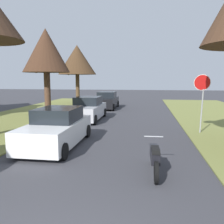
{
  "coord_description": "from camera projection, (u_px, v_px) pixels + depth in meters",
  "views": [
    {
      "loc": [
        1.6,
        -2.43,
        2.76
      ],
      "look_at": [
        0.1,
        7.54,
        1.36
      ],
      "focal_mm": 37.91,
      "sensor_mm": 36.0,
      "label": 1
    }
  ],
  "objects": [
    {
      "name": "parked_motorcycle",
      "position": [
        155.0,
        157.0,
        6.95
      ],
      "size": [
        0.6,
        2.05,
        0.97
      ],
      "color": "black",
      "rests_on": "ground"
    },
    {
      "name": "stop_sign_far",
      "position": [
        202.0,
        91.0,
        11.83
      ],
      "size": [
        0.81,
        0.46,
        2.96
      ],
      "color": "#9EA0A5",
      "rests_on": "grass_verge_right"
    },
    {
      "name": "street_tree_left_mid_b",
      "position": [
        46.0,
        51.0,
        17.97
      ],
      "size": [
        3.56,
        3.56,
        6.53
      ],
      "color": "#523727",
      "rests_on": "grass_verge_left"
    },
    {
      "name": "parked_sedan_white",
      "position": [
        57.0,
        128.0,
        9.85
      ],
      "size": [
        1.95,
        4.4,
        1.57
      ],
      "color": "white",
      "rests_on": "ground"
    },
    {
      "name": "street_tree_left_far",
      "position": [
        77.0,
        60.0,
        26.06
      ],
      "size": [
        4.17,
        4.17,
        6.45
      ],
      "color": "brown",
      "rests_on": "grass_verge_left"
    },
    {
      "name": "parked_sedan_silver",
      "position": [
        88.0,
        109.0,
        16.19
      ],
      "size": [
        1.95,
        4.4,
        1.57
      ],
      "color": "#BCBCC1",
      "rests_on": "ground"
    },
    {
      "name": "parked_sedan_black",
      "position": [
        107.0,
        101.0,
        22.59
      ],
      "size": [
        1.95,
        4.4,
        1.57
      ],
      "color": "black",
      "rests_on": "ground"
    }
  ]
}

